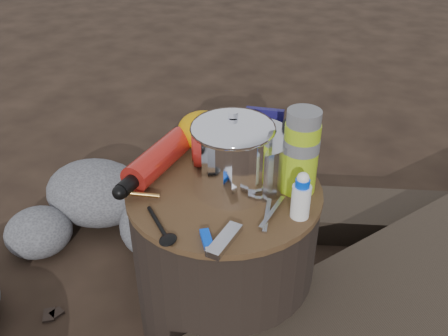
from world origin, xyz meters
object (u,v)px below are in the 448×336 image
at_px(fuel_bottle, 158,159).
at_px(stump, 224,255).
at_px(camping_pot, 233,153).
at_px(thermos, 301,152).
at_px(travel_mug, 299,149).

bearing_deg(fuel_bottle, stump, 0.48).
xyz_separation_m(camping_pot, fuel_bottle, (-0.19, -0.01, -0.06)).
bearing_deg(thermos, camping_pot, -158.92).
bearing_deg(thermos, travel_mug, 107.01).
relative_size(camping_pot, fuel_bottle, 0.65).
bearing_deg(fuel_bottle, thermos, 12.31).
bearing_deg(thermos, fuel_bottle, -169.12).
bearing_deg(fuel_bottle, travel_mug, 24.81).
bearing_deg(thermos, stump, -156.88).
relative_size(stump, fuel_bottle, 1.59).
xyz_separation_m(stump, thermos, (0.16, 0.07, 0.31)).
height_order(stump, fuel_bottle, fuel_bottle).
height_order(camping_pot, fuel_bottle, camping_pot).
height_order(camping_pot, thermos, thermos).
bearing_deg(camping_pot, travel_mug, 46.30).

